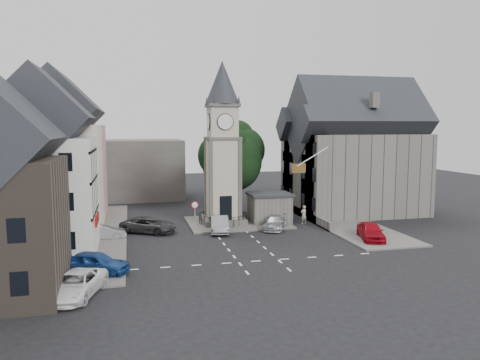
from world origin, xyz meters
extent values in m
plane|color=black|center=(0.00, 0.00, 0.00)|extent=(120.00, 120.00, 0.00)
cube|color=#595651|center=(-12.50, 6.00, 0.07)|extent=(6.00, 30.00, 0.14)
cube|color=#595651|center=(12.00, 8.00, 0.07)|extent=(6.00, 26.00, 0.14)
cube|color=#595651|center=(1.50, 8.00, 0.08)|extent=(10.00, 8.00, 0.16)
cube|color=silver|center=(0.00, -5.50, 0.01)|extent=(20.00, 8.00, 0.01)
cube|color=#4C4944|center=(0.00, 8.00, 0.35)|extent=(4.20, 4.20, 0.70)
torus|color=black|center=(0.00, 8.00, 1.08)|extent=(4.86, 4.86, 0.06)
cube|color=#AEA88D|center=(0.00, 8.00, 4.70)|extent=(3.00, 3.00, 8.00)
cube|color=black|center=(0.00, 6.55, 1.90)|extent=(1.20, 0.25, 2.40)
cube|color=#4C4944|center=(0.00, 8.00, 8.70)|extent=(3.30, 3.30, 0.25)
cube|color=#AEA88D|center=(0.00, 8.00, 10.30)|extent=(2.70, 2.70, 3.20)
cylinder|color=white|center=(0.00, 6.60, 10.30)|extent=(1.50, 0.12, 1.50)
cube|color=#4C4944|center=(0.00, 8.00, 11.90)|extent=(3.10, 3.10, 0.30)
cone|color=black|center=(0.00, 8.00, 14.15)|extent=(3.40, 3.40, 4.20)
cube|color=#5C5A55|center=(4.80, 7.50, 1.40)|extent=(4.00, 3.00, 2.80)
cube|color=black|center=(4.80, 7.50, 2.95)|extent=(4.30, 3.30, 0.25)
cylinder|color=black|center=(2.00, 13.00, 2.20)|extent=(0.70, 0.70, 4.40)
cylinder|color=black|center=(-3.20, 5.50, 1.25)|extent=(0.10, 0.10, 2.50)
cone|color=#A50C0C|center=(-3.20, 5.40, 2.50)|extent=(0.70, 0.06, 0.70)
cone|color=white|center=(-3.20, 5.38, 2.50)|extent=(0.54, 0.04, 0.54)
cube|color=#B77E82|center=(-15.50, 16.00, 5.00)|extent=(7.50, 7.00, 10.00)
cube|color=beige|center=(-15.50, 8.00, 5.00)|extent=(7.50, 7.00, 10.00)
cube|color=silver|center=(-15.50, 0.00, 4.50)|extent=(7.50, 7.00, 9.00)
cube|color=#4C4944|center=(-12.00, 28.00, 4.00)|extent=(20.00, 10.00, 8.00)
cube|color=#5C5A55|center=(16.00, 11.00, 4.50)|extent=(14.00, 10.00, 9.00)
cube|color=#5C5A55|center=(9.80, 7.50, 4.50)|extent=(1.60, 4.40, 9.00)
cube|color=#5C5A55|center=(9.80, 14.50, 4.50)|extent=(1.60, 4.40, 9.00)
cube|color=#5C5A55|center=(9.20, 10.00, 0.45)|extent=(0.40, 16.00, 0.90)
cylinder|color=white|center=(8.00, 4.00, 7.00)|extent=(3.17, 0.10, 1.89)
plane|color=#B21414|center=(6.60, 4.00, 5.90)|extent=(1.40, 0.00, 1.40)
imported|color=navy|center=(-11.50, -6.00, 0.79)|extent=(4.99, 3.43, 1.58)
imported|color=#93959A|center=(-11.50, 4.00, 0.65)|extent=(3.98, 1.57, 1.29)
imported|color=#2E2E30|center=(-7.50, 5.73, 0.73)|extent=(5.74, 4.61, 1.45)
imported|color=gray|center=(-1.00, 4.50, 0.76)|extent=(2.31, 4.78, 1.51)
imported|color=#ACAFB5|center=(4.44, 4.50, 0.64)|extent=(3.60, 4.74, 1.28)
imported|color=#A10815|center=(11.23, -1.60, 0.79)|extent=(3.10, 4.97, 1.58)
imported|color=white|center=(-12.30, -10.00, 0.71)|extent=(3.74, 5.60, 1.43)
imported|color=#B2A193|center=(8.00, 6.15, 0.94)|extent=(0.79, 0.63, 1.89)
camera|label=1|loc=(-9.03, -37.80, 9.89)|focal=35.00mm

